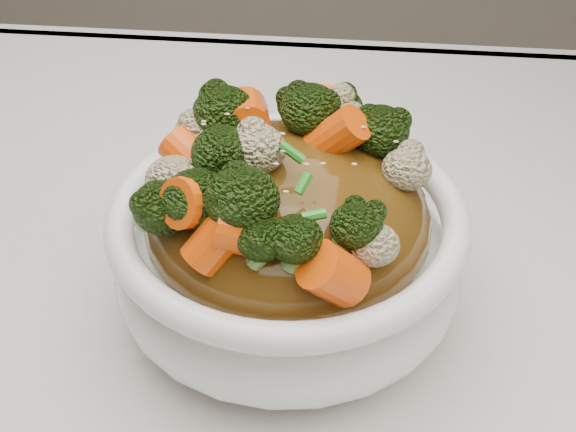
# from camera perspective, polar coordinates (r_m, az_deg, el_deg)

# --- Properties ---
(tablecloth) EXTENTS (1.20, 0.80, 0.04)m
(tablecloth) POSITION_cam_1_polar(r_m,az_deg,el_deg) (0.46, 5.69, -13.30)
(tablecloth) COLOR silver
(tablecloth) RESTS_ON dining_table
(bowl) EXTENTS (0.23, 0.23, 0.08)m
(bowl) POSITION_cam_1_polar(r_m,az_deg,el_deg) (0.46, 0.00, -2.91)
(bowl) COLOR white
(bowl) RESTS_ON tablecloth
(sauce_base) EXTENTS (0.18, 0.18, 0.09)m
(sauce_base) POSITION_cam_1_polar(r_m,az_deg,el_deg) (0.44, -0.00, -0.28)
(sauce_base) COLOR #51330E
(sauce_base) RESTS_ON bowl
(carrots) EXTENTS (0.18, 0.18, 0.05)m
(carrots) POSITION_cam_1_polar(r_m,az_deg,el_deg) (0.41, -0.00, 5.97)
(carrots) COLOR #FF5508
(carrots) RESTS_ON sauce_base
(broccoli) EXTENTS (0.18, 0.18, 0.04)m
(broccoli) POSITION_cam_1_polar(r_m,az_deg,el_deg) (0.41, -0.00, 5.87)
(broccoli) COLOR black
(broccoli) RESTS_ON sauce_base
(cauliflower) EXTENTS (0.18, 0.18, 0.03)m
(cauliflower) POSITION_cam_1_polar(r_m,az_deg,el_deg) (0.41, -0.00, 5.65)
(cauliflower) COLOR beige
(cauliflower) RESTS_ON sauce_base
(scallions) EXTENTS (0.14, 0.14, 0.02)m
(scallions) POSITION_cam_1_polar(r_m,az_deg,el_deg) (0.40, 0.00, 6.08)
(scallions) COLOR #288E20
(scallions) RESTS_ON sauce_base
(sesame_seeds) EXTENTS (0.16, 0.16, 0.01)m
(sesame_seeds) POSITION_cam_1_polar(r_m,az_deg,el_deg) (0.40, 0.00, 6.08)
(sesame_seeds) COLOR beige
(sesame_seeds) RESTS_ON sauce_base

